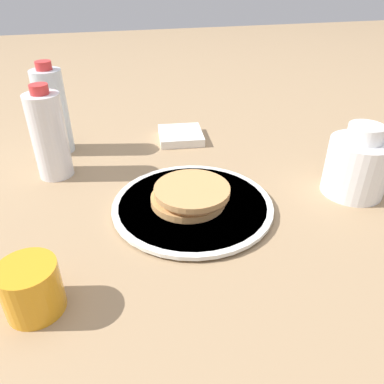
{
  "coord_description": "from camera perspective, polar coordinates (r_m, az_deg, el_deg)",
  "views": [
    {
      "loc": [
        0.17,
        0.54,
        0.39
      ],
      "look_at": [
        0.03,
        -0.0,
        0.03
      ],
      "focal_mm": 35.0,
      "sensor_mm": 36.0,
      "label": 1
    }
  ],
  "objects": [
    {
      "name": "ground_plane",
      "position": [
        0.68,
        2.34,
        -2.23
      ],
      "size": [
        4.0,
        4.0,
        0.0
      ],
      "primitive_type": "plane",
      "color": "#9E7F5B"
    },
    {
      "name": "plate",
      "position": [
        0.68,
        0.0,
        -1.86
      ],
      "size": [
        0.29,
        0.29,
        0.01
      ],
      "color": "silver",
      "rests_on": "ground_plane"
    },
    {
      "name": "pancake_stack",
      "position": [
        0.67,
        -0.23,
        -0.27
      ],
      "size": [
        0.14,
        0.14,
        0.03
      ],
      "color": "tan",
      "rests_on": "plate"
    },
    {
      "name": "juice_glass",
      "position": [
        0.52,
        -23.28,
        -13.34
      ],
      "size": [
        0.07,
        0.07,
        0.07
      ],
      "color": "orange",
      "rests_on": "ground_plane"
    },
    {
      "name": "cream_jug",
      "position": [
        0.76,
        23.87,
        3.82
      ],
      "size": [
        0.11,
        0.11,
        0.14
      ],
      "color": "white",
      "rests_on": "ground_plane"
    },
    {
      "name": "water_bottle_near",
      "position": [
        0.91,
        -20.44,
        11.44
      ],
      "size": [
        0.07,
        0.07,
        0.2
      ],
      "color": "silver",
      "rests_on": "ground_plane"
    },
    {
      "name": "water_bottle_mid",
      "position": [
        0.8,
        -20.95,
        8.05
      ],
      "size": [
        0.07,
        0.07,
        0.19
      ],
      "color": "white",
      "rests_on": "ground_plane"
    },
    {
      "name": "napkin",
      "position": [
        0.94,
        -1.74,
        8.6
      ],
      "size": [
        0.12,
        0.12,
        0.02
      ],
      "color": "white",
      "rests_on": "ground_plane"
    }
  ]
}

